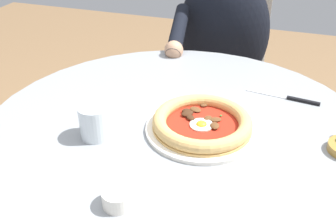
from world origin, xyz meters
The scene contains 7 objects.
dining_table centered at (0.00, 0.00, 0.59)m, with size 1.05×1.05×0.72m.
pizza_on_plate centered at (0.00, -0.06, 0.74)m, with size 0.29×0.29×0.05m.
water_glass centered at (-0.11, 0.18, 0.76)m, with size 0.08×0.08×0.09m.
steak_knife centered at (0.24, -0.28, 0.72)m, with size 0.04×0.22×0.01m.
ramekin_capers centered at (-0.31, 0.03, 0.74)m, with size 0.06×0.06×0.04m.
diner_person centered at (0.76, 0.04, 0.52)m, with size 0.50×0.40×1.16m.
cafe_chair_diner centered at (0.91, 0.04, 0.55)m, with size 0.43×0.42×0.91m.
Camera 1 is at (-0.82, -0.25, 1.28)m, focal length 41.23 mm.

